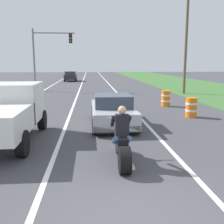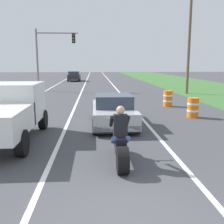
# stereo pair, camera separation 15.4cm
# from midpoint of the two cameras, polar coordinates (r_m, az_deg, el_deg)

# --- Properties ---
(ground_plane) EXTENTS (160.00, 160.00, 0.00)m
(ground_plane) POSITION_cam_midpoint_polar(r_m,az_deg,el_deg) (5.02, 4.46, -22.41)
(ground_plane) COLOR #424247
(lane_stripe_left_solid) EXTENTS (0.14, 120.00, 0.01)m
(lane_stripe_left_solid) POSITION_cam_midpoint_polar(r_m,az_deg,el_deg) (24.79, -14.88, 3.75)
(lane_stripe_left_solid) COLOR white
(lane_stripe_left_solid) RESTS_ON ground
(lane_stripe_right_solid) EXTENTS (0.14, 120.00, 0.01)m
(lane_stripe_right_solid) POSITION_cam_midpoint_polar(r_m,az_deg,el_deg) (24.45, 1.96, 4.00)
(lane_stripe_right_solid) COLOR white
(lane_stripe_right_solid) RESTS_ON ground
(lane_stripe_centre_dashed) EXTENTS (0.14, 120.00, 0.01)m
(lane_stripe_centre_dashed) POSITION_cam_midpoint_polar(r_m,az_deg,el_deg) (24.35, -6.52, 3.92)
(lane_stripe_centre_dashed) COLOR white
(lane_stripe_centre_dashed) RESTS_ON ground
(motorcycle_with_rider) EXTENTS (0.70, 2.21, 1.62)m
(motorcycle_with_rider) POSITION_cam_midpoint_polar(r_m,az_deg,el_deg) (7.20, 2.41, -6.77)
(motorcycle_with_rider) COLOR black
(motorcycle_with_rider) RESTS_ON ground
(sports_car_silver) EXTENTS (1.84, 4.30, 1.37)m
(sports_car_silver) POSITION_cam_midpoint_polar(r_m,az_deg,el_deg) (11.81, 0.69, 0.21)
(sports_car_silver) COLOR #B7B7BC
(sports_car_silver) RESTS_ON ground
(pickup_truck_left_lane_white) EXTENTS (2.02, 4.80, 1.98)m
(pickup_truck_left_lane_white) POSITION_cam_midpoint_polar(r_m,az_deg,el_deg) (9.91, -21.05, 0.34)
(pickup_truck_left_lane_white) COLOR silver
(pickup_truck_left_lane_white) RESTS_ON ground
(traffic_light_mast_near) EXTENTS (4.08, 0.34, 6.00)m
(traffic_light_mast_near) POSITION_cam_midpoint_polar(r_m,az_deg,el_deg) (27.45, -13.04, 12.72)
(traffic_light_mast_near) COLOR gray
(traffic_light_mast_near) RESTS_ON ground
(utility_pole_roadside) EXTENTS (0.24, 0.24, 8.79)m
(utility_pole_roadside) POSITION_cam_midpoint_polar(r_m,az_deg,el_deg) (24.65, 16.31, 13.88)
(utility_pole_roadside) COLOR brown
(utility_pole_roadside) RESTS_ON ground
(construction_barrel_nearest) EXTENTS (0.58, 0.58, 1.00)m
(construction_barrel_nearest) POSITION_cam_midpoint_polar(r_m,az_deg,el_deg) (14.14, 17.21, 0.91)
(construction_barrel_nearest) COLOR orange
(construction_barrel_nearest) RESTS_ON ground
(construction_barrel_mid) EXTENTS (0.58, 0.58, 1.00)m
(construction_barrel_mid) POSITION_cam_midpoint_polar(r_m,az_deg,el_deg) (17.38, 12.11, 2.84)
(construction_barrel_mid) COLOR orange
(construction_barrel_mid) RESTS_ON ground
(distant_car_far_ahead) EXTENTS (1.80, 4.00, 1.50)m
(distant_car_far_ahead) POSITION_cam_midpoint_polar(r_m,az_deg,el_deg) (41.77, -7.99, 7.61)
(distant_car_far_ahead) COLOR #262628
(distant_car_far_ahead) RESTS_ON ground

